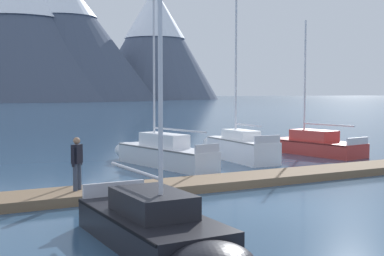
% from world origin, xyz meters
% --- Properties ---
extents(ground_plane, '(700.00, 700.00, 0.00)m').
position_xyz_m(ground_plane, '(0.00, 0.00, 0.00)').
color(ground_plane, '#2D4C6B').
extents(mountain_east_summit, '(87.30, 87.30, 49.49)m').
position_xyz_m(mountain_east_summit, '(22.25, 199.46, 25.59)').
color(mountain_east_summit, '#424C60').
rests_on(mountain_east_summit, ground).
extents(mountain_rear_spur, '(72.98, 72.98, 49.22)m').
position_xyz_m(mountain_rear_spur, '(38.86, 197.99, 25.27)').
color(mountain_rear_spur, '#424C60').
rests_on(mountain_rear_spur, ground).
extents(mountain_north_horn, '(57.17, 57.17, 49.68)m').
position_xyz_m(mountain_north_horn, '(82.66, 210.73, 26.09)').
color(mountain_north_horn, '#4C566B').
rests_on(mountain_north_horn, ground).
extents(dock, '(24.86, 2.78, 0.30)m').
position_xyz_m(dock, '(0.00, 4.00, 0.15)').
color(dock, brown).
rests_on(dock, ground).
extents(sailboat_second_berth, '(2.11, 5.96, 7.26)m').
position_xyz_m(sailboat_second_berth, '(-4.84, -2.21, 0.48)').
color(sailboat_second_berth, black).
rests_on(sailboat_second_berth, ground).
extents(sailboat_mid_dock_port, '(2.76, 7.25, 8.89)m').
position_xyz_m(sailboat_mid_dock_port, '(0.30, 10.01, 0.61)').
color(sailboat_mid_dock_port, silver).
rests_on(sailboat_mid_dock_port, ground).
extents(sailboat_mid_dock_starboard, '(1.65, 6.26, 8.11)m').
position_xyz_m(sailboat_mid_dock_starboard, '(4.63, 10.40, 0.65)').
color(sailboat_mid_dock_starboard, white).
rests_on(sailboat_mid_dock_starboard, ground).
extents(sailboat_far_berth, '(2.87, 6.56, 7.36)m').
position_xyz_m(sailboat_far_berth, '(9.57, 10.58, 0.52)').
color(sailboat_far_berth, '#B2332D').
rests_on(sailboat_far_berth, ground).
extents(person_on_dock, '(0.43, 0.46, 1.69)m').
position_xyz_m(person_on_dock, '(-5.10, 3.91, 1.26)').
color(person_on_dock, '#384256').
rests_on(person_on_dock, dock).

